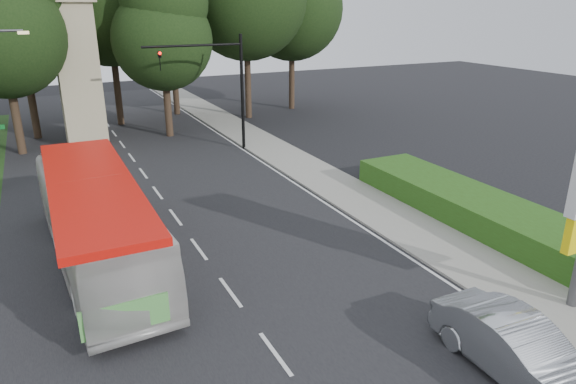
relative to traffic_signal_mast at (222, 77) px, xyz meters
name	(u,v)px	position (x,y,z in m)	size (l,w,h in m)	color
road_surface	(191,239)	(-5.68, -12.00, -4.66)	(14.00, 80.00, 0.02)	black
sidewalk_right	(368,204)	(2.82, -12.00, -4.61)	(3.00, 80.00, 0.12)	gray
hedge	(482,212)	(5.82, -16.00, -4.07)	(3.00, 14.00, 1.20)	#284D14
traffic_signal_mast	(222,77)	(0.00, 0.00, 0.00)	(6.10, 0.35, 7.20)	black
monument	(78,66)	(-7.68, 6.00, 0.43)	(3.00, 3.00, 10.05)	tan
tree_monument_right	(161,18)	(-2.18, 5.50, 3.34)	(6.72, 6.72, 13.20)	#2D2116
transit_bus	(96,223)	(-9.18, -12.58, -3.07)	(2.70, 11.53, 3.21)	silver
sedan_silver	(517,348)	(-0.59, -23.37, -3.90)	(1.65, 4.72, 1.56)	#B0B4B8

